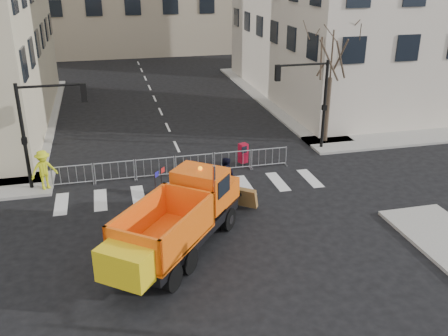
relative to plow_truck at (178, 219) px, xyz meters
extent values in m
plane|color=black|center=(1.77, 0.10, -1.52)|extent=(120.00, 120.00, 0.00)
cube|color=gray|center=(1.77, 8.60, -1.44)|extent=(64.00, 5.00, 0.15)
cylinder|color=black|center=(-6.23, 7.60, 1.18)|extent=(0.18, 0.18, 5.40)
cylinder|color=black|center=(10.27, 9.60, 1.18)|extent=(0.18, 0.18, 5.40)
cube|color=black|center=(0.13, 0.16, -0.66)|extent=(5.64, 6.35, 0.40)
cylinder|color=black|center=(0.84, 2.57, -1.02)|extent=(0.86, 0.97, 0.99)
cylinder|color=black|center=(2.32, 1.40, -1.02)|extent=(0.86, 0.97, 0.99)
cylinder|color=black|center=(-1.34, -0.17, -1.02)|extent=(0.86, 0.97, 0.99)
cylinder|color=black|center=(0.14, -1.34, -1.02)|extent=(0.86, 0.97, 0.99)
cylinder|color=black|center=(-2.06, -1.08, -1.02)|extent=(0.86, 0.97, 0.99)
cylinder|color=black|center=(-0.59, -2.25, -1.02)|extent=(0.86, 0.97, 0.99)
cube|color=#FF5C0E|center=(1.91, 2.41, -0.03)|extent=(2.37, 2.30, 0.90)
cube|color=#FF5C0E|center=(1.19, 1.50, 0.50)|extent=(2.51, 2.41, 1.62)
cylinder|color=silver|center=(1.51, 0.38, 0.82)|extent=(0.13, 0.13, 2.16)
cube|color=#FF5C0E|center=(-0.66, -0.82, 0.28)|extent=(4.22, 4.49, 1.48)
cube|color=yellow|center=(-2.17, -2.72, 0.01)|extent=(1.96, 1.82, 1.17)
cube|color=brown|center=(2.87, 3.60, -0.93)|extent=(2.57, 2.19, 1.01)
imported|color=black|center=(2.93, 4.23, -0.64)|extent=(0.76, 0.69, 1.75)
imported|color=black|center=(3.00, 4.58, -0.51)|extent=(1.22, 1.12, 2.01)
imported|color=black|center=(1.86, 3.53, -0.63)|extent=(1.00, 1.08, 1.78)
imported|color=#CBD318|center=(-5.50, 7.26, -0.37)|extent=(1.48, 1.20, 2.00)
cube|color=maroon|center=(4.94, 8.28, -0.82)|extent=(0.56, 0.53, 1.10)
camera|label=1|loc=(-2.30, -16.69, 9.08)|focal=40.00mm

